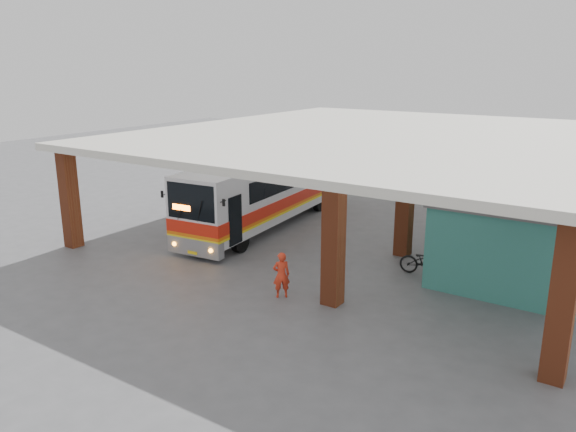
{
  "coord_description": "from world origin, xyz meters",
  "views": [
    {
      "loc": [
        11.48,
        -18.32,
        7.82
      ],
      "look_at": [
        -0.8,
        0.0,
        1.79
      ],
      "focal_mm": 35.0,
      "sensor_mm": 36.0,
      "label": 1
    }
  ],
  "objects_px": {
    "motorcycle": "(427,262)",
    "pedestrian": "(281,275)",
    "coach_bus": "(268,189)",
    "red_chair": "(456,235)"
  },
  "relations": [
    {
      "from": "coach_bus",
      "to": "motorcycle",
      "type": "height_order",
      "value": "coach_bus"
    },
    {
      "from": "coach_bus",
      "to": "red_chair",
      "type": "bearing_deg",
      "value": 9.0
    },
    {
      "from": "pedestrian",
      "to": "red_chair",
      "type": "distance_m",
      "value": 9.89
    },
    {
      "from": "red_chair",
      "to": "coach_bus",
      "type": "bearing_deg",
      "value": -179.46
    },
    {
      "from": "motorcycle",
      "to": "red_chair",
      "type": "relative_size",
      "value": 2.55
    },
    {
      "from": "motorcycle",
      "to": "pedestrian",
      "type": "relative_size",
      "value": 1.28
    },
    {
      "from": "coach_bus",
      "to": "pedestrian",
      "type": "distance_m",
      "value": 9.15
    },
    {
      "from": "coach_bus",
      "to": "pedestrian",
      "type": "xyz_separation_m",
      "value": [
        5.68,
        -7.1,
        -0.98
      ]
    },
    {
      "from": "motorcycle",
      "to": "pedestrian",
      "type": "height_order",
      "value": "pedestrian"
    },
    {
      "from": "coach_bus",
      "to": "motorcycle",
      "type": "distance_m",
      "value": 9.49
    }
  ]
}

